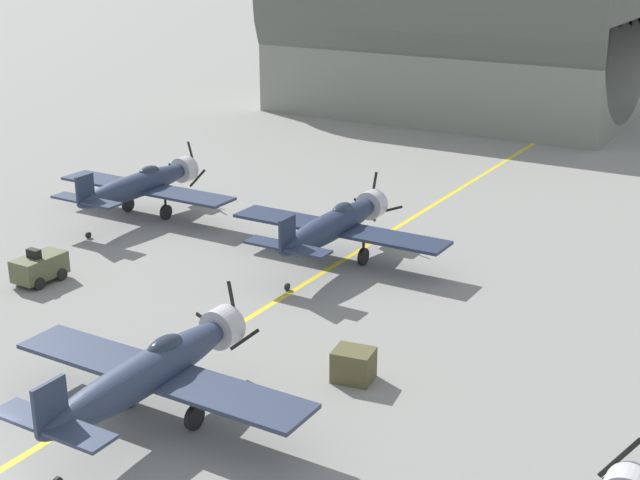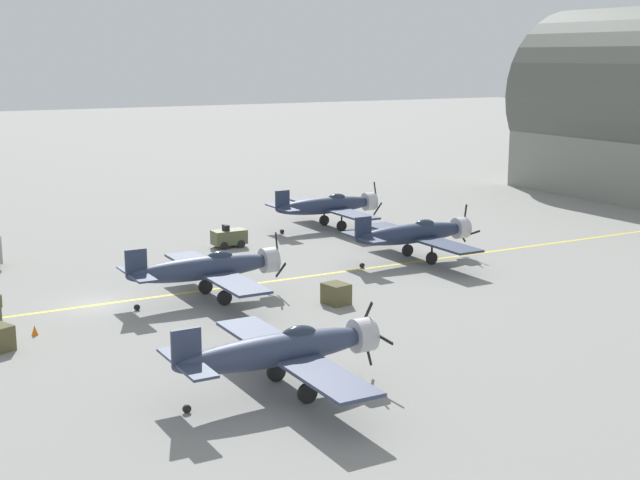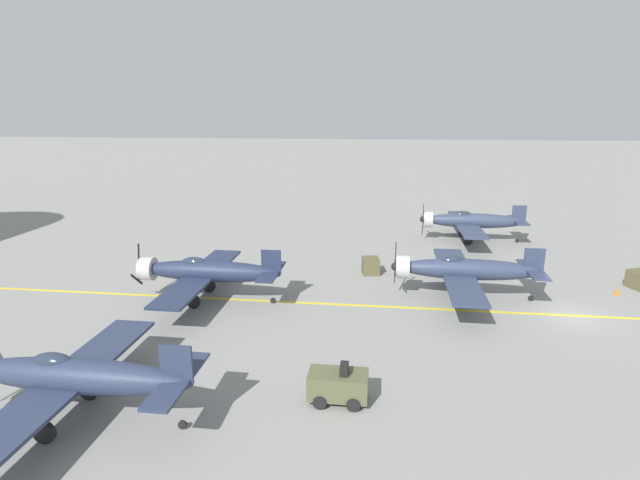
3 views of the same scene
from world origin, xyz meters
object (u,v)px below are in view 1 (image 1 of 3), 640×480
at_px(tow_tractor, 40,267).
at_px(hangar, 456,20).
at_px(airplane_far_left, 141,185).
at_px(airplane_far_center, 335,225).
at_px(airplane_mid_center, 152,371).
at_px(supply_crate_mid_lane, 353,365).

bearing_deg(tow_tractor, hangar, 89.56).
bearing_deg(hangar, airplane_far_left, -94.53).
bearing_deg(hangar, airplane_far_center, -75.32).
distance_m(tow_tractor, hangar, 50.90).
bearing_deg(airplane_far_left, airplane_mid_center, -48.61).
distance_m(airplane_far_left, hangar, 40.39).
xyz_separation_m(supply_crate_mid_lane, hangar, (-17.66, 51.21, 7.86)).
bearing_deg(supply_crate_mid_lane, tow_tractor, 177.18).
height_order(airplane_far_center, tow_tractor, airplane_far_center).
bearing_deg(hangar, tow_tractor, -90.44).
relative_size(airplane_far_center, tow_tractor, 4.62).
distance_m(airplane_mid_center, airplane_far_center, 17.31).
height_order(airplane_mid_center, hangar, hangar).
relative_size(airplane_mid_center, tow_tractor, 4.62).
bearing_deg(tow_tractor, supply_crate_mid_lane, -2.82).
bearing_deg(airplane_far_left, airplane_far_center, -3.91).
relative_size(airplane_mid_center, supply_crate_mid_lane, 7.98).
bearing_deg(airplane_mid_center, airplane_far_center, 108.97).
bearing_deg(tow_tractor, airplane_far_left, 104.66).
distance_m(airplane_far_left, tow_tractor, 11.00).
height_order(tow_tractor, hangar, hangar).
bearing_deg(supply_crate_mid_lane, airplane_far_center, 123.23).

